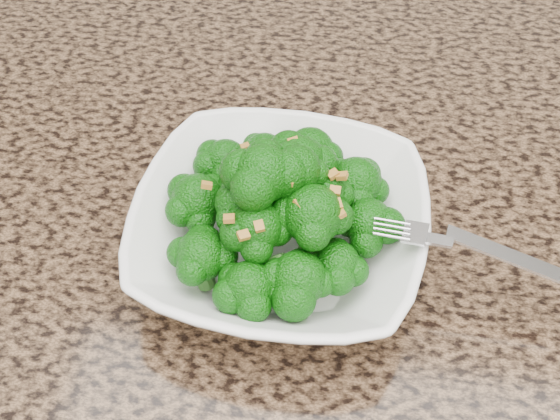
# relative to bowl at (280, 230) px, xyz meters

# --- Properties ---
(granite_counter) EXTENTS (1.64, 1.04, 0.03)m
(granite_counter) POSITION_rel_bowl_xyz_m (0.04, 0.00, -0.04)
(granite_counter) COLOR brown
(granite_counter) RESTS_ON cabinet
(bowl) EXTENTS (0.23, 0.23, 0.05)m
(bowl) POSITION_rel_bowl_xyz_m (0.00, 0.00, 0.00)
(bowl) COLOR white
(bowl) RESTS_ON granite_counter
(broccoli_pile) EXTENTS (0.19, 0.19, 0.07)m
(broccoli_pile) POSITION_rel_bowl_xyz_m (-0.00, 0.00, 0.06)
(broccoli_pile) COLOR #0F5C0A
(broccoli_pile) RESTS_ON bowl
(garlic_topping) EXTENTS (0.12, 0.12, 0.01)m
(garlic_topping) POSITION_rel_bowl_xyz_m (-0.00, 0.00, 0.10)
(garlic_topping) COLOR #B67E2C
(garlic_topping) RESTS_ON broccoli_pile
(fork) EXTENTS (0.17, 0.05, 0.01)m
(fork) POSITION_rel_bowl_xyz_m (0.12, -0.02, 0.03)
(fork) COLOR silver
(fork) RESTS_ON bowl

